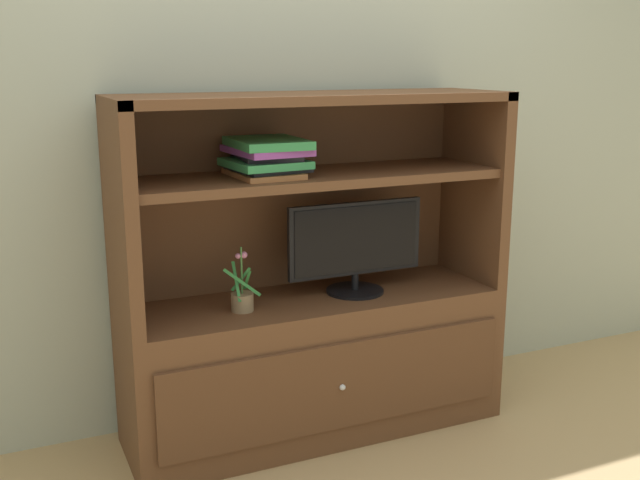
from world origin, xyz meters
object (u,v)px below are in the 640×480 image
at_px(media_console, 314,325).
at_px(potted_plant, 242,299).
at_px(tv_monitor, 356,245).
at_px(magazine_stack, 266,157).

relative_size(media_console, potted_plant, 6.17).
distance_m(media_console, tv_monitor, 0.37).
distance_m(tv_monitor, potted_plant, 0.53).
bearing_deg(media_console, tv_monitor, -5.16).
bearing_deg(magazine_stack, potted_plant, -160.30).
height_order(media_console, tv_monitor, media_console).
relative_size(potted_plant, magazine_stack, 0.72).
distance_m(tv_monitor, magazine_stack, 0.54).
relative_size(tv_monitor, magazine_stack, 1.69).
bearing_deg(potted_plant, media_console, 8.78).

